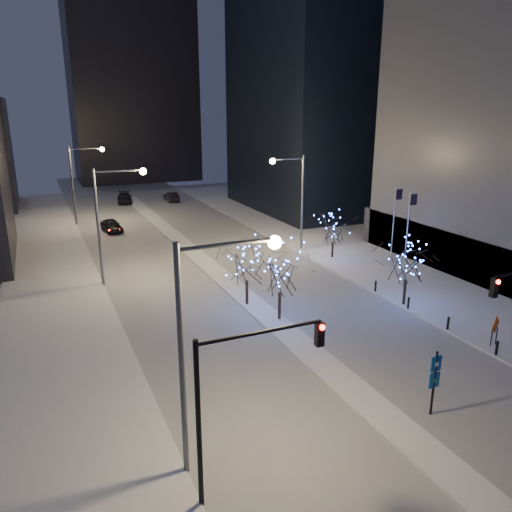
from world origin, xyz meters
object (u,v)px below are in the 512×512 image
holiday_tree_plaza_far (333,228)px  holiday_tree_plaza_near (407,261)px  street_lamp_w_mid (110,210)px  holiday_tree_median_far (247,262)px  traffic_signal_west (238,387)px  street_lamp_w_near (206,326)px  street_lamp_w_far (80,175)px  holiday_tree_median_near (280,271)px  car_far (125,198)px  street_lamp_east (295,191)px  construction_sign (495,328)px  wayfinding_sign (435,376)px  car_mid (171,197)px  car_near (112,225)px

holiday_tree_plaza_far → holiday_tree_plaza_near: bearing=-97.9°
street_lamp_w_mid → holiday_tree_median_far: (8.44, -9.15, -2.99)m
traffic_signal_west → street_lamp_w_near: bearing=104.0°
street_lamp_w_far → holiday_tree_median_near: size_ratio=1.78×
street_lamp_w_far → car_far: (7.44, 13.33, -5.71)m
car_far → holiday_tree_median_near: size_ratio=0.97×
car_far → holiday_tree_median_near: 51.18m
street_lamp_east → construction_sign: size_ratio=4.94×
street_lamp_w_far → holiday_tree_plaza_near: (19.44, -39.14, -2.92)m
holiday_tree_median_near → wayfinding_sign: (1.78, -13.28, -1.66)m
street_lamp_east → holiday_tree_median_far: size_ratio=1.94×
street_lamp_w_mid → car_mid: size_ratio=2.18×
holiday_tree_plaza_far → holiday_tree_median_far: bearing=-148.0°
car_mid → holiday_tree_median_far: bearing=81.8°
holiday_tree_plaza_near → holiday_tree_plaza_far: size_ratio=1.04×
street_lamp_w_mid → construction_sign: size_ratio=4.94×
holiday_tree_median_far → construction_sign: size_ratio=2.55×
street_lamp_w_mid → car_mid: bearing=68.3°
holiday_tree_plaza_near → car_near: bearing=116.6°
street_lamp_w_far → holiday_tree_plaza_far: 33.84m
traffic_signal_west → holiday_tree_median_near: bearing=58.0°
street_lamp_w_far → wayfinding_sign: street_lamp_w_far is taller
car_near → holiday_tree_median_near: (6.84, -32.28, 3.00)m
car_far → holiday_tree_plaza_far: size_ratio=1.09×
traffic_signal_west → car_far: bearing=83.9°
street_lamp_w_near → car_mid: size_ratio=2.18×
traffic_signal_west → street_lamp_w_far: bearing=90.5°
wayfinding_sign → construction_sign: (8.79, 4.00, -0.75)m
street_lamp_w_near → holiday_tree_plaza_far: (21.23, 23.86, -3.31)m
holiday_tree_plaza_near → holiday_tree_median_far: bearing=155.6°
street_lamp_east → car_near: 24.00m
street_lamp_east → traffic_signal_west: size_ratio=1.43×
street_lamp_w_far → street_lamp_w_mid: bearing=-90.0°
street_lamp_w_near → traffic_signal_west: 2.70m
holiday_tree_plaza_near → holiday_tree_plaza_far: (1.80, 13.00, -0.40)m
car_near → holiday_tree_median_far: 29.42m
car_near → car_far: 19.39m
holiday_tree_plaza_far → wayfinding_sign: bearing=-112.0°
holiday_tree_median_near → holiday_tree_plaza_near: size_ratio=1.08×
street_lamp_w_far → holiday_tree_median_far: size_ratio=1.94×
traffic_signal_west → car_near: size_ratio=1.53×
traffic_signal_west → car_near: 46.78m
street_lamp_w_mid → street_lamp_east: 19.26m
street_lamp_w_near → car_near: (2.60, 44.56, -5.72)m
car_mid → holiday_tree_plaza_near: bearing=94.9°
street_lamp_w_far → street_lamp_east: (19.02, -22.00, -0.05)m
car_near → construction_sign: 45.06m
car_mid → car_near: bearing=54.3°
street_lamp_w_mid → street_lamp_w_far: size_ratio=1.00×
car_near → car_mid: bearing=46.3°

